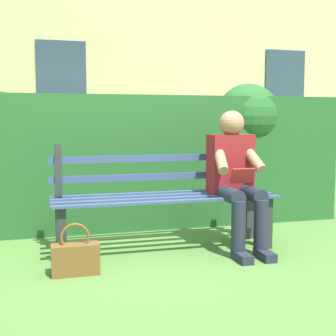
# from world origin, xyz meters

# --- Properties ---
(ground) EXTENTS (60.00, 60.00, 0.00)m
(ground) POSITION_xyz_m (0.00, 0.00, 0.00)
(ground) COLOR #517F38
(park_bench) EXTENTS (1.92, 0.53, 0.92)m
(park_bench) POSITION_xyz_m (0.00, -0.07, 0.45)
(park_bench) COLOR #2D3338
(park_bench) RESTS_ON ground
(person_seated) EXTENTS (0.44, 0.73, 1.20)m
(person_seated) POSITION_xyz_m (-0.61, 0.10, 0.64)
(person_seated) COLOR maroon
(person_seated) RESTS_ON ground
(hedge_backdrop) EXTENTS (4.78, 0.87, 1.52)m
(hedge_backdrop) POSITION_xyz_m (0.18, -1.09, 0.73)
(hedge_backdrop) COLOR #265B28
(hedge_backdrop) RESTS_ON ground
(building_facade) EXTENTS (9.21, 3.29, 7.01)m
(building_facade) POSITION_xyz_m (-1.71, -6.79, 3.51)
(building_facade) COLOR beige
(building_facade) RESTS_ON ground
(handbag) EXTENTS (0.34, 0.14, 0.38)m
(handbag) POSITION_xyz_m (0.80, 0.45, 0.13)
(handbag) COLOR brown
(handbag) RESTS_ON ground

